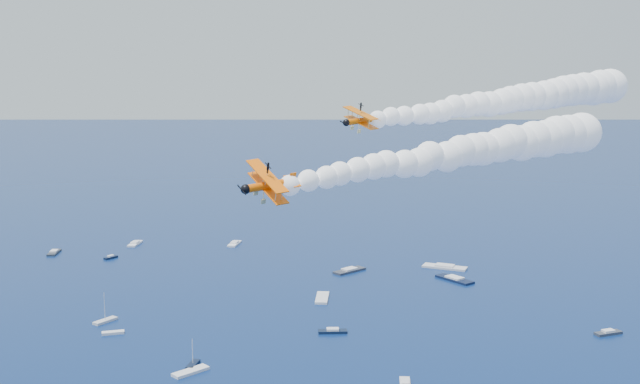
{
  "coord_description": "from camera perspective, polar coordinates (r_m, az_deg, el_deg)",
  "views": [
    {
      "loc": [
        5.54,
        -88.88,
        69.75
      ],
      "look_at": [
        -1.77,
        19.76,
        51.84
      ],
      "focal_mm": 43.48,
      "sensor_mm": 36.0,
      "label": 1
    }
  ],
  "objects": [
    {
      "name": "smoke_trail_trail",
      "position": [
        116.84,
        9.69,
        2.77
      ],
      "size": [
        63.74,
        59.92,
        11.2
      ],
      "primitive_type": null,
      "rotation": [
        0.0,
        0.0,
        3.74
      ],
      "color": "white"
    },
    {
      "name": "biplane_trail",
      "position": [
        100.5,
        -3.7,
        0.5
      ],
      "size": [
        12.24,
        13.03,
        8.81
      ],
      "primitive_type": null,
      "rotation": [
        -0.38,
        0.07,
        3.74
      ],
      "color": "#FF6305"
    },
    {
      "name": "biplane_lead",
      "position": [
        119.14,
        3.14,
        5.28
      ],
      "size": [
        10.17,
        10.82,
        6.54
      ],
      "primitive_type": null,
      "rotation": [
        -0.22,
        0.07,
        3.76
      ],
      "color": "#E16204"
    },
    {
      "name": "spectator_boats",
      "position": [
        223.84,
        0.93,
        -8.72
      ],
      "size": [
        219.8,
        187.53,
        0.7
      ],
      "color": "white",
      "rests_on": "ground"
    },
    {
      "name": "smoke_trail_lead",
      "position": [
        138.57,
        13.54,
        6.56
      ],
      "size": [
        63.78,
        60.91,
        11.2
      ],
      "primitive_type": null,
      "rotation": [
        0.0,
        0.0,
        3.76
      ],
      "color": "white"
    }
  ]
}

